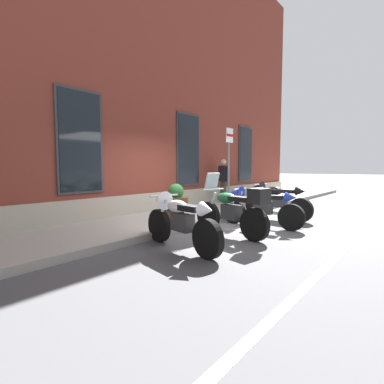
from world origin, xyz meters
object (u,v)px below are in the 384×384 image
Objects in this scene: motorcycle_blue_sport at (258,205)px; motorcycle_black_sport at (275,199)px; barrel_planter at (176,205)px; motorcycle_white_sport at (178,218)px; parking_sign at (229,157)px; pedestrian_dark_jacket at (223,178)px; motorcycle_green_touring at (233,210)px.

motorcycle_black_sport reaches higher than motorcycle_blue_sport.
motorcycle_black_sport is at bearing 6.06° from motorcycle_blue_sport.
motorcycle_white_sport is at bearing -137.05° from barrel_planter.
motorcycle_white_sport is 0.81× the size of parking_sign.
pedestrian_dark_jacket reaches higher than barrel_planter.
motorcycle_green_touring reaches higher than motorcycle_white_sport.
motorcycle_black_sport is at bearing -83.98° from parking_sign.
motorcycle_black_sport is at bearing 4.48° from motorcycle_green_touring.
motorcycle_black_sport is 1.91m from parking_sign.
pedestrian_dark_jacket is at bearing 16.41° from barrel_planter.
motorcycle_green_touring is 0.78× the size of parking_sign.
pedestrian_dark_jacket is at bearing 37.25° from parking_sign.
motorcycle_blue_sport is at bearing -53.88° from barrel_planter.
pedestrian_dark_jacket is 2.21m from parking_sign.
motorcycle_black_sport is 3.15m from pedestrian_dark_jacket.
motorcycle_green_touring is 2.69m from motorcycle_black_sport.
motorcycle_green_touring is 1.22× the size of pedestrian_dark_jacket.
motorcycle_blue_sport is 0.84× the size of parking_sign.
motorcycle_blue_sport is 2.34× the size of barrel_planter.
pedestrian_dark_jacket is at bearing 60.97° from motorcycle_black_sport.
pedestrian_dark_jacket is 4.31m from barrel_planter.
motorcycle_black_sport is (2.68, 0.21, 0.01)m from motorcycle_green_touring.
barrel_planter is (1.56, 1.45, -0.02)m from motorcycle_white_sport.
parking_sign is (2.53, 1.67, 1.24)m from motorcycle_green_touring.
motorcycle_blue_sport is 1.38m from motorcycle_black_sport.
pedestrian_dark_jacket is (1.51, 2.72, 0.50)m from motorcycle_black_sport.
pedestrian_dark_jacket is at bearing 34.97° from motorcycle_green_touring.
motorcycle_black_sport is 2.27× the size of barrel_planter.
parking_sign is (-0.15, 1.46, 1.23)m from motorcycle_black_sport.
barrel_planter reaches higher than motorcycle_blue_sport.
motorcycle_black_sport is at bearing -119.03° from pedestrian_dark_jacket.
barrel_planter is (0.09, 1.72, -0.03)m from motorcycle_green_touring.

